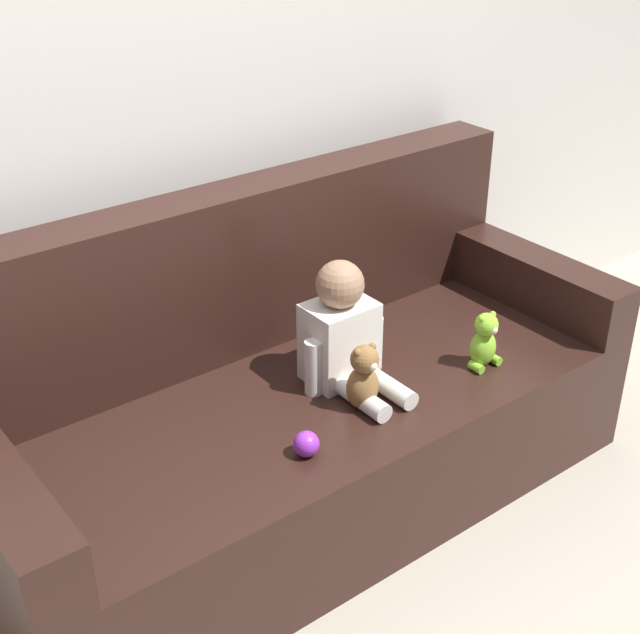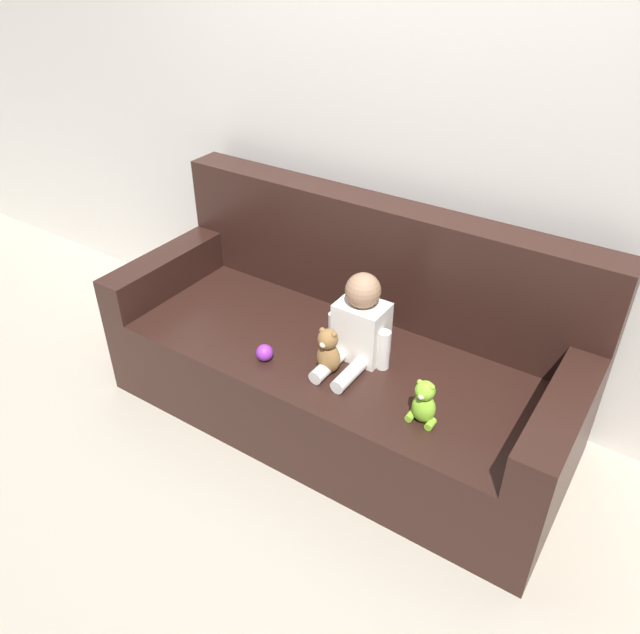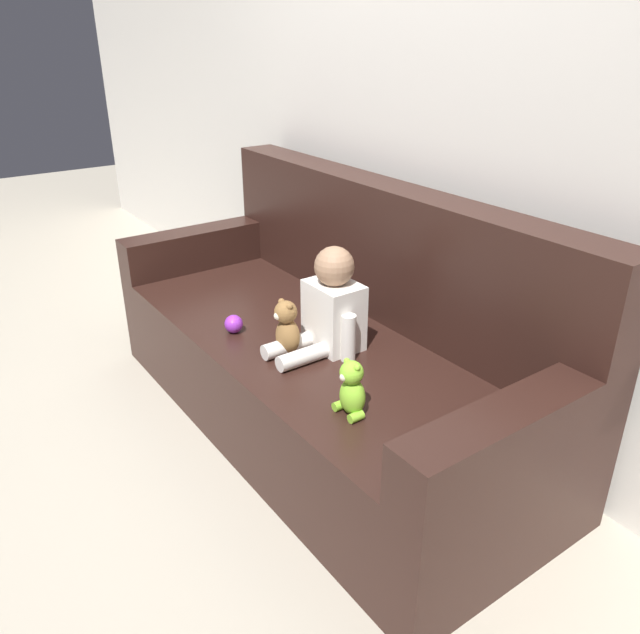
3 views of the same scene
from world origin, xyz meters
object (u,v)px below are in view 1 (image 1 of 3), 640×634
object	(u,v)px
couch	(294,405)
plush_toy_side	(484,341)
person_baby	(343,335)
teddy_bear_brown	(363,377)
toy_ball	(306,444)

from	to	relation	value
couch	plush_toy_side	xyz separation A→B (m)	(0.54, -0.32, 0.20)
person_baby	teddy_bear_brown	size ratio (longest dim) A/B	1.86
plush_toy_side	couch	bearing A→B (deg)	149.56
teddy_bear_brown	plush_toy_side	size ratio (longest dim) A/B	1.13
plush_toy_side	toy_ball	size ratio (longest dim) A/B	2.57
plush_toy_side	toy_ball	world-z (taller)	plush_toy_side
person_baby	toy_ball	size ratio (longest dim) A/B	5.40
person_baby	plush_toy_side	world-z (taller)	person_baby
person_baby	couch	bearing A→B (deg)	140.53
teddy_bear_brown	toy_ball	distance (m)	0.30
plush_toy_side	person_baby	bearing A→B (deg)	152.60
teddy_bear_brown	toy_ball	size ratio (longest dim) A/B	2.90
plush_toy_side	toy_ball	xyz separation A→B (m)	(-0.75, -0.03, -0.05)
toy_ball	plush_toy_side	bearing A→B (deg)	2.25
teddy_bear_brown	toy_ball	xyz separation A→B (m)	(-0.28, -0.08, -0.07)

